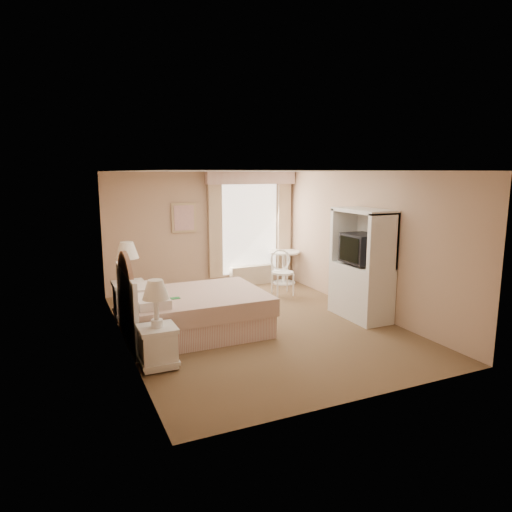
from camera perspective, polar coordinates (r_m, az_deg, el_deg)
name	(u,v)px	position (r m, az deg, el deg)	size (l,w,h in m)	color
room	(257,251)	(7.29, 0.15, 0.69)	(4.21, 5.51, 2.51)	brown
window	(251,225)	(10.10, -0.63, 3.93)	(2.05, 0.22, 2.51)	white
framed_art	(184,218)	(9.64, -9.00, 4.74)	(0.52, 0.04, 0.62)	tan
bed	(189,311)	(7.22, -8.39, -6.84)	(2.13, 1.66, 1.47)	tan
nightstand_near	(157,335)	(6.04, -12.22, -9.67)	(0.47, 0.47, 1.14)	white
nightstand_far	(129,290)	(8.16, -15.59, -4.09)	(0.54, 0.54, 1.30)	white
round_table	(284,262)	(10.30, 3.52, -0.74)	(0.70, 0.70, 0.74)	white
cafe_chair	(282,269)	(9.39, 3.22, -1.59)	(0.49, 0.49, 0.92)	white
armoire	(362,273)	(8.02, 13.06, -2.11)	(0.57, 1.13, 1.88)	white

